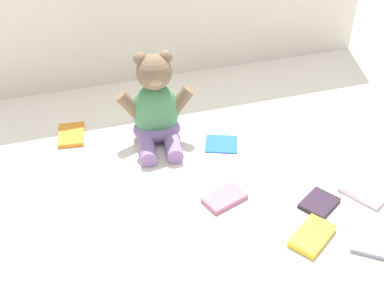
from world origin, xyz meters
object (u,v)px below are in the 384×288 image
(book_case_0, at_px, (312,236))
(book_case_3, at_px, (371,240))
(book_case_2, at_px, (222,144))
(book_case_4, at_px, (71,135))
(book_case_1, at_px, (225,198))
(book_case_6, at_px, (319,203))
(teddy_bear, at_px, (156,109))
(book_case_5, at_px, (366,189))

(book_case_0, xyz_separation_m, book_case_3, (0.13, -0.05, -0.00))
(book_case_2, bearing_deg, book_case_3, 45.68)
(book_case_0, relative_size, book_case_4, 1.01)
(book_case_0, relative_size, book_case_1, 1.09)
(book_case_3, bearing_deg, book_case_1, -3.45)
(book_case_6, bearing_deg, book_case_1, 36.80)
(teddy_bear, bearing_deg, book_case_0, -56.06)
(teddy_bear, distance_m, book_case_1, 0.36)
(teddy_bear, height_order, book_case_2, teddy_bear)
(teddy_bear, height_order, book_case_1, teddy_bear)
(book_case_5, bearing_deg, book_case_0, 177.99)
(teddy_bear, xyz_separation_m, book_case_3, (0.39, -0.58, -0.10))
(book_case_0, distance_m, book_case_4, 0.80)
(book_case_3, xyz_separation_m, book_case_5, (0.09, 0.16, 0.00))
(book_case_3, height_order, book_case_6, same)
(book_case_2, relative_size, book_case_3, 0.93)
(book_case_2, bearing_deg, book_case_5, 65.33)
(book_case_2, bearing_deg, teddy_bear, -95.78)
(book_case_1, distance_m, book_case_2, 0.25)
(book_case_0, distance_m, book_case_6, 0.13)
(teddy_bear, relative_size, book_case_6, 3.03)
(book_case_3, relative_size, book_case_5, 0.89)
(book_case_2, height_order, book_case_5, book_case_5)
(book_case_1, distance_m, book_case_4, 0.55)
(book_case_3, bearing_deg, book_case_2, -29.55)
(book_case_3, distance_m, book_case_5, 0.19)
(book_case_3, height_order, book_case_4, book_case_4)
(teddy_bear, bearing_deg, book_case_3, -48.11)
(teddy_bear, xyz_separation_m, book_case_6, (0.33, -0.42, -0.10))
(teddy_bear, bearing_deg, book_case_1, -65.22)
(book_case_2, xyz_separation_m, book_case_6, (0.15, -0.33, 0.00))
(book_case_4, relative_size, book_case_6, 1.26)
(teddy_bear, relative_size, book_case_3, 2.74)
(teddy_bear, relative_size, book_case_2, 2.93)
(book_case_2, distance_m, book_case_4, 0.47)
(book_case_1, bearing_deg, book_case_5, 58.54)
(book_case_0, bearing_deg, teddy_bear, -8.04)
(book_case_0, xyz_separation_m, book_case_1, (-0.16, 0.19, -0.00))
(teddy_bear, distance_m, book_case_0, 0.60)
(book_case_0, relative_size, book_case_2, 1.23)
(book_case_5, height_order, book_case_6, book_case_5)
(book_case_5, xyz_separation_m, book_case_6, (-0.15, -0.01, -0.00))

